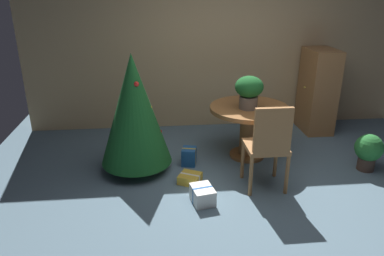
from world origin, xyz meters
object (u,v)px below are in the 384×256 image
object	(u,v)px
potted_plant	(369,150)
gift_box_cream	(203,195)
gift_box_gold	(190,178)
gift_box_blue	(189,156)
round_dining_table	(249,120)
flower_vase	(249,90)
wooden_chair_near	(268,143)
holiday_tree	(134,110)
wooden_cabinet	(318,91)

from	to	relation	value
potted_plant	gift_box_cream	bearing A→B (deg)	-166.11
gift_box_gold	gift_box_cream	size ratio (longest dim) A/B	0.99
gift_box_blue	potted_plant	distance (m)	2.26
round_dining_table	gift_box_cream	size ratio (longest dim) A/B	3.22
flower_vase	gift_box_cream	distance (m)	1.50
gift_box_blue	gift_box_gold	bearing A→B (deg)	-93.92
flower_vase	wooden_chair_near	xyz separation A→B (m)	(0.04, -0.80, -0.39)
holiday_tree	gift_box_blue	xyz separation A→B (m)	(0.66, 0.08, -0.69)
wooden_chair_near	gift_box_gold	xyz separation A→B (m)	(-0.84, 0.24, -0.52)
round_dining_table	gift_box_blue	xyz separation A→B (m)	(-0.81, -0.16, -0.41)
round_dining_table	wooden_chair_near	size ratio (longest dim) A/B	1.01
gift_box_cream	flower_vase	bearing A→B (deg)	54.61
gift_box_cream	holiday_tree	bearing A→B (deg)	131.34
wooden_cabinet	potted_plant	size ratio (longest dim) A/B	2.72
wooden_chair_near	gift_box_blue	world-z (taller)	wooden_chair_near
flower_vase	gift_box_gold	size ratio (longest dim) A/B	1.32
flower_vase	wooden_chair_near	bearing A→B (deg)	-87.16
flower_vase	gift_box_cream	bearing A→B (deg)	-125.39
flower_vase	gift_box_blue	bearing A→B (deg)	-173.18
gift_box_gold	wooden_cabinet	size ratio (longest dim) A/B	0.25
wooden_chair_near	holiday_tree	world-z (taller)	holiday_tree
wooden_chair_near	gift_box_blue	size ratio (longest dim) A/B	4.34
wooden_chair_near	wooden_cabinet	xyz separation A→B (m)	(1.30, 1.72, 0.07)
gift_box_blue	round_dining_table	bearing A→B (deg)	11.32
gift_box_blue	gift_box_gold	xyz separation A→B (m)	(-0.03, -0.47, -0.06)
holiday_tree	gift_box_cream	xyz separation A→B (m)	(0.73, -0.83, -0.71)
round_dining_table	flower_vase	distance (m)	0.45
round_dining_table	flower_vase	xyz separation A→B (m)	(-0.04, -0.07, 0.44)
gift_box_cream	wooden_cabinet	world-z (taller)	wooden_cabinet
potted_plant	round_dining_table	bearing A→B (deg)	159.21
flower_vase	holiday_tree	bearing A→B (deg)	-173.20
gift_box_blue	wooden_cabinet	world-z (taller)	wooden_cabinet
round_dining_table	wooden_cabinet	distance (m)	1.56
flower_vase	wooden_cabinet	distance (m)	1.65
wooden_chair_near	gift_box_blue	distance (m)	1.17
flower_vase	gift_box_blue	size ratio (longest dim) A/B	1.79
flower_vase	gift_box_gold	bearing A→B (deg)	-145.11
round_dining_table	gift_box_blue	size ratio (longest dim) A/B	4.40
flower_vase	potted_plant	world-z (taller)	flower_vase
wooden_chair_near	flower_vase	bearing A→B (deg)	92.84
holiday_tree	potted_plant	world-z (taller)	holiday_tree
flower_vase	gift_box_blue	distance (m)	1.15
holiday_tree	gift_box_blue	bearing A→B (deg)	6.78
flower_vase	gift_box_cream	world-z (taller)	flower_vase
round_dining_table	gift_box_blue	distance (m)	0.92
gift_box_blue	gift_box_cream	xyz separation A→B (m)	(0.06, -0.91, -0.02)
flower_vase	gift_box_cream	size ratio (longest dim) A/B	1.31
gift_box_gold	holiday_tree	bearing A→B (deg)	148.39
wooden_chair_near	gift_box_blue	bearing A→B (deg)	139.01
wooden_cabinet	round_dining_table	bearing A→B (deg)	-146.78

